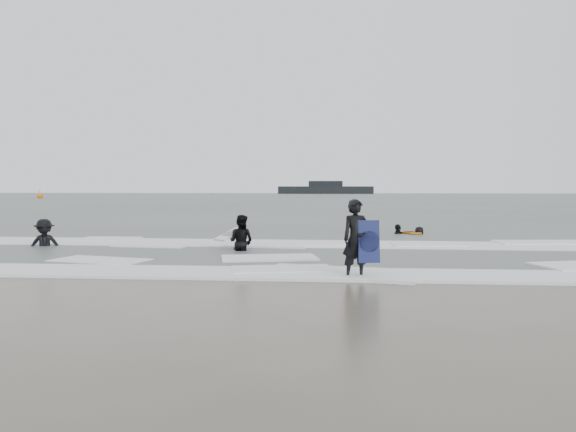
# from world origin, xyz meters

# --- Properties ---
(ground) EXTENTS (320.00, 320.00, 0.00)m
(ground) POSITION_xyz_m (0.00, 0.00, 0.00)
(ground) COLOR brown
(ground) RESTS_ON ground
(sea) EXTENTS (320.00, 320.00, 0.00)m
(sea) POSITION_xyz_m (0.00, 80.00, 0.06)
(sea) COLOR #47544C
(sea) RESTS_ON ground
(surfer_centre) EXTENTS (0.78, 0.66, 1.82)m
(surfer_centre) POSITION_xyz_m (2.17, -0.90, 0.00)
(surfer_centre) COLOR black
(surfer_centre) RESTS_ON ground
(surfer_wading) EXTENTS (1.01, 0.89, 1.74)m
(surfer_wading) POSITION_xyz_m (-1.39, 3.92, 0.00)
(surfer_wading) COLOR black
(surfer_wading) RESTS_ON ground
(surfer_breaker) EXTENTS (1.36, 1.08, 1.83)m
(surfer_breaker) POSITION_xyz_m (-8.29, 4.43, 0.00)
(surfer_breaker) COLOR black
(surfer_breaker) RESTS_ON ground
(surfer_right_near) EXTENTS (0.98, 0.91, 1.62)m
(surfer_right_near) POSITION_xyz_m (4.17, 10.80, 0.00)
(surfer_right_near) COLOR black
(surfer_right_near) RESTS_ON ground
(surfer_right_far) EXTENTS (0.79, 0.55, 1.53)m
(surfer_right_far) POSITION_xyz_m (5.05, 10.74, 0.00)
(surfer_right_far) COLOR black
(surfer_right_far) RESTS_ON ground
(surf_foam) EXTENTS (30.03, 9.06, 0.09)m
(surf_foam) POSITION_xyz_m (0.00, 3.70, 0.04)
(surf_foam) COLOR white
(surf_foam) RESTS_ON ground
(bodyboards) EXTENTS (7.40, 12.45, 1.25)m
(bodyboards) POSITION_xyz_m (1.77, 4.72, 0.50)
(bodyboards) COLOR #10174B
(bodyboards) RESTS_ON ground
(buoy) EXTENTS (1.00, 1.00, 1.65)m
(buoy) POSITION_xyz_m (-51.53, 79.50, 0.42)
(buoy) COLOR #DC6409
(buoy) RESTS_ON ground
(vessel_horizon) EXTENTS (26.95, 4.81, 3.66)m
(vessel_horizon) POSITION_xyz_m (-4.03, 146.83, 1.37)
(vessel_horizon) COLOR black
(vessel_horizon) RESTS_ON ground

